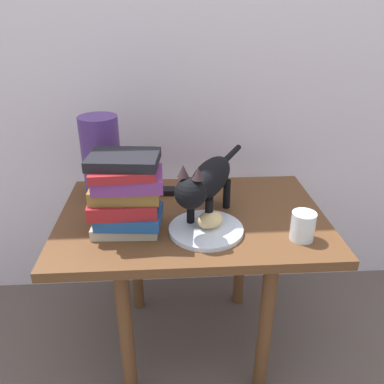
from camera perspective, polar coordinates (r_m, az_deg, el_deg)
The scene contains 10 objects.
ground_plane at distance 1.62m, azimuth 0.00°, elevation -21.06°, with size 6.00×6.00×0.00m, color brown.
back_panel at distance 1.51m, azimuth -1.06°, elevation 22.81°, with size 4.00×0.04×2.20m, color silver.
side_table at distance 1.30m, azimuth 0.00°, elevation -6.22°, with size 0.86×0.57×0.56m.
plate at distance 1.17m, azimuth 2.07°, elevation -5.54°, with size 0.22×0.22×0.01m, color silver.
bread_roll at distance 1.15m, azimuth 2.69°, elevation -4.10°, with size 0.08×0.06×0.05m, color #E0BC7A.
cat at distance 1.17m, azimuth 2.21°, elevation 1.55°, with size 0.25×0.44×0.23m.
book_stack at distance 1.14m, azimuth -9.68°, elevation -0.27°, with size 0.22×0.18×0.24m.
green_vase at distance 1.35m, azimuth -13.14°, elevation 4.80°, with size 0.13×0.13×0.29m, color #4C2D72.
candle_jar at distance 1.16m, azimuth 15.96°, elevation -5.04°, with size 0.07×0.07×0.08m.
tv_remote at distance 1.40m, azimuth -5.62°, elevation 0.15°, with size 0.15×0.04×0.02m, color black.
Camera 1 is at (-0.07, -1.10, 1.18)m, focal length 36.27 mm.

